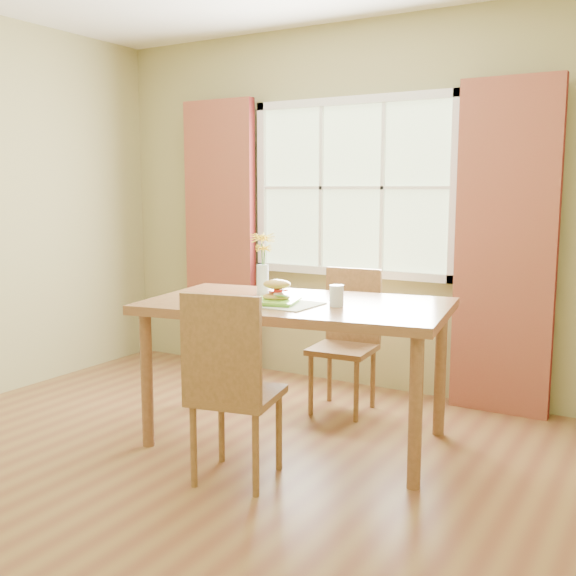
% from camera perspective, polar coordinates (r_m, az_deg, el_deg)
% --- Properties ---
extents(room, '(4.24, 3.84, 2.74)m').
position_cam_1_polar(room, '(3.47, -7.88, 5.94)').
color(room, brown).
rests_on(room, ground).
extents(window, '(1.62, 0.06, 1.32)m').
position_cam_1_polar(window, '(5.07, 5.44, 8.44)').
color(window, beige).
rests_on(window, room).
extents(curtain_left, '(0.65, 0.08, 2.20)m').
position_cam_1_polar(curtain_left, '(5.60, -5.78, 4.33)').
color(curtain_left, '#5E1616').
rests_on(curtain_left, room).
extents(curtain_right, '(0.65, 0.08, 2.20)m').
position_cam_1_polar(curtain_right, '(4.63, 17.90, 3.11)').
color(curtain_right, '#5E1616').
rests_on(curtain_right, room).
extents(dining_table, '(1.86, 1.24, 0.84)m').
position_cam_1_polar(dining_table, '(3.94, 0.76, -2.40)').
color(dining_table, brown).
rests_on(dining_table, room).
extents(chair_near, '(0.49, 0.49, 1.00)m').
position_cam_1_polar(chair_near, '(3.40, -4.94, -7.83)').
color(chair_near, brown).
rests_on(chair_near, room).
extents(chair_far, '(0.43, 0.43, 0.96)m').
position_cam_1_polar(chair_far, '(4.60, 5.05, -3.81)').
color(chair_far, brown).
rests_on(chair_far, room).
extents(placemat, '(0.46, 0.35, 0.01)m').
position_cam_1_polar(placemat, '(3.83, -0.84, -1.34)').
color(placemat, beige).
rests_on(placemat, dining_table).
extents(plate, '(0.30, 0.30, 0.01)m').
position_cam_1_polar(plate, '(3.82, -1.07, -1.22)').
color(plate, '#73C531').
rests_on(plate, placemat).
extents(croissant_sandwich, '(0.19, 0.16, 0.12)m').
position_cam_1_polar(croissant_sandwich, '(3.83, -0.96, -0.20)').
color(croissant_sandwich, gold).
rests_on(croissant_sandwich, plate).
extents(water_glass, '(0.08, 0.08, 0.12)m').
position_cam_1_polar(water_glass, '(3.76, 4.13, -0.70)').
color(water_glass, silver).
rests_on(water_glass, dining_table).
extents(flower_vase, '(0.16, 0.16, 0.38)m').
position_cam_1_polar(flower_vase, '(4.15, -2.15, 2.56)').
color(flower_vase, silver).
rests_on(flower_vase, dining_table).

